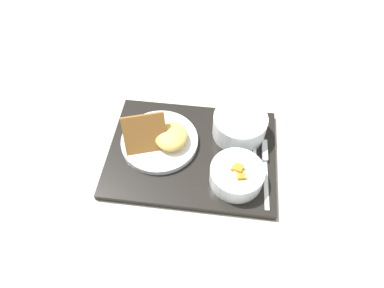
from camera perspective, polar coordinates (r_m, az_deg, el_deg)
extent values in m
plane|color=#ADA89E|center=(0.87, 0.00, -1.87)|extent=(4.00, 4.00, 0.00)
cube|color=black|center=(0.86, 0.00, -1.54)|extent=(0.44, 0.34, 0.02)
cylinder|color=silver|center=(0.79, 7.44, -5.16)|extent=(0.12, 0.12, 0.05)
torus|color=silver|center=(0.78, 7.59, -4.40)|extent=(0.12, 0.12, 0.01)
cylinder|color=#A8D184|center=(0.77, 8.34, -4.61)|extent=(0.05, 0.05, 0.02)
cylinder|color=#A8D184|center=(0.78, 7.44, -4.57)|extent=(0.06, 0.06, 0.02)
cylinder|color=#A8D184|center=(0.77, 8.23, -5.30)|extent=(0.04, 0.04, 0.01)
cylinder|color=#A8D184|center=(0.78, 8.89, -4.46)|extent=(0.05, 0.05, 0.01)
cube|color=orange|center=(0.77, 7.01, -4.26)|extent=(0.02, 0.02, 0.01)
cube|color=orange|center=(0.77, 7.66, -4.11)|extent=(0.02, 0.02, 0.02)
cube|color=orange|center=(0.76, 8.10, -5.33)|extent=(0.02, 0.02, 0.01)
cylinder|color=silver|center=(0.87, 7.93, 3.08)|extent=(0.13, 0.13, 0.06)
torus|color=silver|center=(0.85, 8.14, 4.28)|extent=(0.13, 0.13, 0.01)
cylinder|color=olive|center=(0.87, 7.98, 3.37)|extent=(0.12, 0.12, 0.04)
cube|color=tan|center=(0.85, 7.71, 3.77)|extent=(0.02, 0.02, 0.01)
cylinder|color=silver|center=(0.87, -5.42, 0.50)|extent=(0.19, 0.19, 0.01)
ellipsoid|color=#EAB756|center=(0.84, -3.51, 1.30)|extent=(0.11, 0.11, 0.04)
cube|color=brown|center=(0.83, -7.78, 1.39)|extent=(0.12, 0.11, 0.09)
cube|color=silver|center=(0.82, 12.22, -6.71)|extent=(0.03, 0.13, 0.00)
cube|color=silver|center=(0.86, 12.01, -1.11)|extent=(0.02, 0.06, 0.01)
ellipsoid|color=silver|center=(0.83, 10.45, -3.55)|extent=(0.04, 0.05, 0.01)
cube|color=silver|center=(0.87, 10.27, 0.17)|extent=(0.02, 0.09, 0.01)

